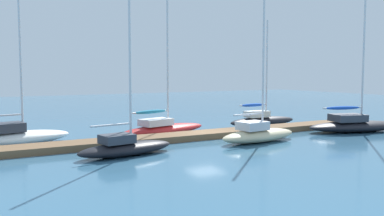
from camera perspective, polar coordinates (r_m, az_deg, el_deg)
ground_plane at (r=30.69m, az=1.84°, el=-4.01°), size 120.00×120.00×0.00m
dock_pier at (r=30.66m, az=1.84°, el=-3.61°), size 29.57×2.15×0.43m
dock_piling_far_end at (r=39.36m, az=20.80°, el=-1.51°), size 0.28×0.28×1.13m
sailboat_0 at (r=29.70m, az=-22.57°, el=-3.52°), size 7.16×3.41×9.42m
sailboat_1 at (r=24.47m, az=-8.96°, el=-5.07°), size 6.15×2.82×10.11m
sailboat_2 at (r=32.02m, az=-3.96°, el=-2.60°), size 8.08×3.94×11.03m
sailboat_3 at (r=29.08m, az=8.92°, el=-3.36°), size 6.48×2.78×10.91m
sailboat_4 at (r=37.61m, az=9.41°, el=-1.51°), size 6.83×1.79×9.19m
sailboat_5 at (r=35.97m, az=21.15°, el=-2.00°), size 8.71×4.53×13.98m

